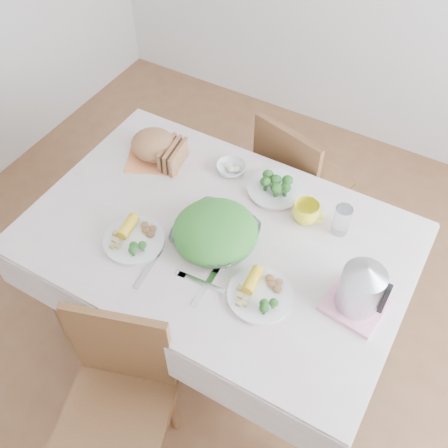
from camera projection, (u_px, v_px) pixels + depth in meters
The scene contains 19 objects.
floor at pixel (219, 329), 2.66m from camera, with size 3.60×3.60×0.00m, color brown.
dining_table at pixel (218, 288), 2.37m from camera, with size 1.40×0.90×0.75m, color brown.
tablecloth at pixel (217, 236), 2.08m from camera, with size 1.50×1.00×0.01m, color beige.
chair_near at pixel (113, 415), 1.91m from camera, with size 0.40×0.40×0.88m, color brown.
chair_far at pixel (304, 178), 2.70m from camera, with size 0.40×0.40×0.88m, color brown.
salad_bowl at pixel (215, 236), 2.02m from camera, with size 0.31×0.31×0.08m, color white.
dinner_plate_left at pixel (134, 240), 2.04m from camera, with size 0.24×0.24×0.02m, color white.
dinner_plate_right at pixel (260, 296), 1.88m from camera, with size 0.24×0.24×0.02m, color white.
broccoli_plate at pixel (275, 190), 2.22m from camera, with size 0.24×0.24×0.02m, color beige.
napkin at pixel (155, 156), 2.37m from camera, with size 0.24×0.24×0.00m, color #ED8549.
bread_loaf at pixel (154, 146), 2.33m from camera, with size 0.21×0.19×0.12m, color #905D38.
fruit_bowl at pixel (231, 168), 2.29m from camera, with size 0.13×0.13×0.04m, color white.
yellow_mug at pixel (306, 212), 2.09m from camera, with size 0.11×0.11×0.09m, color yellow.
glass_tumbler at pixel (342, 220), 2.04m from camera, with size 0.07×0.07×0.13m, color white.
pink_tray at pixel (355, 303), 1.86m from camera, with size 0.20×0.20×0.02m, color pink.
electric_kettle at pixel (362, 286), 1.78m from camera, with size 0.15×0.15×0.21m, color #B2B5BA.
fork_left at pixel (148, 269), 1.97m from camera, with size 0.02×0.19×0.00m, color silver.
fork_right at pixel (206, 286), 1.92m from camera, with size 0.02×0.19×0.00m, color silver.
knife at pixel (201, 283), 1.93m from camera, with size 0.02×0.19×0.00m, color silver.
Camera 1 is at (0.68, -1.12, 2.38)m, focal length 42.00 mm.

